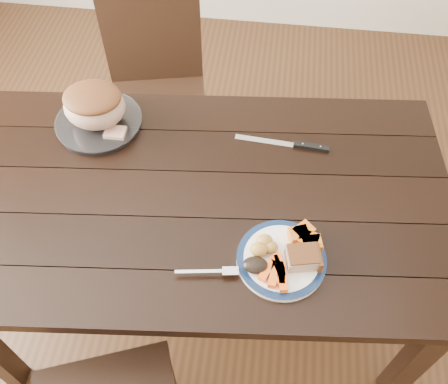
# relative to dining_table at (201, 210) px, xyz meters

# --- Properties ---
(ground) EXTENTS (4.00, 4.00, 0.00)m
(ground) POSITION_rel_dining_table_xyz_m (0.00, 0.00, -0.66)
(ground) COLOR #472B16
(ground) RESTS_ON ground
(dining_table) EXTENTS (1.68, 1.05, 0.75)m
(dining_table) POSITION_rel_dining_table_xyz_m (0.00, 0.00, 0.00)
(dining_table) COLOR black
(dining_table) RESTS_ON ground
(chair_far) EXTENTS (0.50, 0.51, 0.93)m
(chair_far) POSITION_rel_dining_table_xyz_m (-0.32, 0.74, -0.13)
(chair_far) COLOR black
(chair_far) RESTS_ON ground
(dinner_plate) EXTENTS (0.26, 0.26, 0.02)m
(dinner_plate) POSITION_rel_dining_table_xyz_m (0.27, -0.21, 0.10)
(dinner_plate) COLOR white
(dinner_plate) RESTS_ON dining_table
(plate_rim) EXTENTS (0.26, 0.26, 0.02)m
(plate_rim) POSITION_rel_dining_table_xyz_m (0.27, -0.21, 0.11)
(plate_rim) COLOR #0C1C3C
(plate_rim) RESTS_ON dinner_plate
(serving_platter) EXTENTS (0.29, 0.29, 0.02)m
(serving_platter) POSITION_rel_dining_table_xyz_m (-0.39, 0.25, 0.10)
(serving_platter) COLOR white
(serving_platter) RESTS_ON dining_table
(pork_slice) EXTENTS (0.10, 0.09, 0.04)m
(pork_slice) POSITION_rel_dining_table_xyz_m (0.33, -0.21, 0.13)
(pork_slice) COLOR tan
(pork_slice) RESTS_ON dinner_plate
(roasted_potatoes) EXTENTS (0.08, 0.07, 0.04)m
(roasted_potatoes) POSITION_rel_dining_table_xyz_m (0.21, -0.19, 0.13)
(roasted_potatoes) COLOR gold
(roasted_potatoes) RESTS_ON dinner_plate
(carrot_batons) EXTENTS (0.08, 0.12, 0.02)m
(carrot_batons) POSITION_rel_dining_table_xyz_m (0.26, -0.26, 0.12)
(carrot_batons) COLOR #FF5F15
(carrot_batons) RESTS_ON dinner_plate
(pumpkin_wedges) EXTENTS (0.10, 0.10, 0.04)m
(pumpkin_wedges) POSITION_rel_dining_table_xyz_m (0.33, -0.15, 0.13)
(pumpkin_wedges) COLOR orange
(pumpkin_wedges) RESTS_ON dinner_plate
(dark_mushroom) EXTENTS (0.07, 0.05, 0.03)m
(dark_mushroom) POSITION_rel_dining_table_xyz_m (0.20, -0.25, 0.13)
(dark_mushroom) COLOR black
(dark_mushroom) RESTS_ON dinner_plate
(fork) EXTENTS (0.18, 0.04, 0.00)m
(fork) POSITION_rel_dining_table_xyz_m (0.08, -0.27, 0.11)
(fork) COLOR silver
(fork) RESTS_ON dinner_plate
(roast_joint) EXTENTS (0.21, 0.18, 0.14)m
(roast_joint) POSITION_rel_dining_table_xyz_m (-0.39, 0.25, 0.18)
(roast_joint) COLOR tan
(roast_joint) RESTS_ON serving_platter
(cut_slice) EXTENTS (0.07, 0.06, 0.02)m
(cut_slice) POSITION_rel_dining_table_xyz_m (-0.32, 0.20, 0.12)
(cut_slice) COLOR tan
(cut_slice) RESTS_ON serving_platter
(carving_knife) EXTENTS (0.32, 0.04, 0.01)m
(carving_knife) POSITION_rel_dining_table_xyz_m (0.30, 0.24, 0.10)
(carving_knife) COLOR silver
(carving_knife) RESTS_ON dining_table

